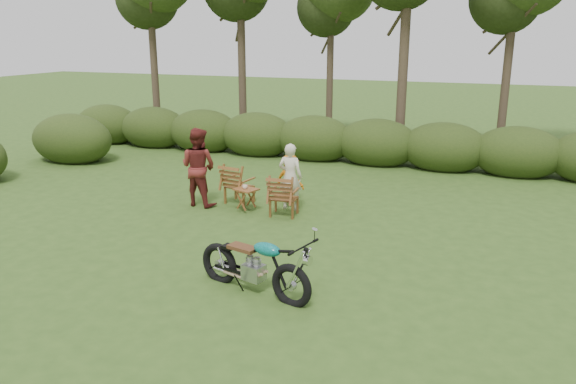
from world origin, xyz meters
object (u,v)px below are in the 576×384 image
(lawn_chair_right, at_px, (284,215))
(side_table, at_px, (246,200))
(lawn_chair_left, at_px, (240,203))
(adult_b, at_px, (200,205))
(motorcycle, at_px, (254,291))
(adult_a, at_px, (290,209))
(child, at_px, (290,203))
(cup, at_px, (245,187))

(lawn_chair_right, bearing_deg, side_table, -4.27)
(lawn_chair_left, bearing_deg, adult_b, 38.74)
(side_table, relative_size, adult_b, 0.29)
(motorcycle, height_order, lawn_chair_left, motorcycle)
(motorcycle, relative_size, lawn_chair_right, 2.15)
(lawn_chair_right, bearing_deg, lawn_chair_left, -26.58)
(adult_a, relative_size, adult_b, 0.84)
(lawn_chair_left, xyz_separation_m, side_table, (0.42, -0.53, 0.26))
(adult_a, height_order, child, adult_a)
(motorcycle, height_order, adult_a, adult_a)
(adult_a, bearing_deg, lawn_chair_right, 93.76)
(lawn_chair_right, bearing_deg, adult_a, -92.16)
(adult_b, bearing_deg, motorcycle, 135.86)
(motorcycle, relative_size, cup, 17.57)
(side_table, distance_m, adult_b, 1.26)
(side_table, xyz_separation_m, adult_a, (0.88, 0.48, -0.26))
(lawn_chair_left, xyz_separation_m, child, (1.11, 0.43, 0.00))
(motorcycle, height_order, adult_b, adult_b)
(lawn_chair_right, xyz_separation_m, child, (-0.22, 0.94, 0.00))
(motorcycle, height_order, lawn_chair_right, motorcycle)
(child, bearing_deg, side_table, 68.44)
(motorcycle, bearing_deg, lawn_chair_right, 118.99)
(cup, distance_m, child, 1.33)
(side_table, height_order, adult_a, adult_a)
(lawn_chair_right, height_order, side_table, side_table)
(side_table, height_order, cup, cup)
(motorcycle, distance_m, adult_a, 4.27)
(side_table, bearing_deg, child, 54.61)
(lawn_chair_left, xyz_separation_m, cup, (0.40, -0.54, 0.57))
(side_table, xyz_separation_m, cup, (-0.02, -0.01, 0.31))
(lawn_chair_right, relative_size, side_table, 1.77)
(child, bearing_deg, adult_a, 125.73)
(lawn_chair_left, distance_m, adult_a, 1.30)
(lawn_chair_right, relative_size, cup, 8.18)
(lawn_chair_left, bearing_deg, cup, 135.13)
(motorcycle, relative_size, child, 1.72)
(lawn_chair_right, height_order, cup, cup)
(motorcycle, bearing_deg, adult_a, 117.82)
(motorcycle, relative_size, adult_b, 1.10)
(adult_b, bearing_deg, lawn_chair_left, -143.16)
(motorcycle, height_order, child, child)
(lawn_chair_right, distance_m, child, 0.97)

